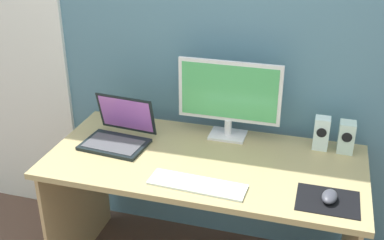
{
  "coord_description": "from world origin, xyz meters",
  "views": [
    {
      "loc": [
        0.48,
        -1.88,
        1.85
      ],
      "look_at": [
        -0.06,
        -0.02,
        0.92
      ],
      "focal_mm": 44.95,
      "sensor_mm": 36.0,
      "label": 1
    }
  ],
  "objects_px": {
    "mouse": "(330,197)",
    "speaker_right": "(346,137)",
    "monitor": "(229,96)",
    "speaker_near_monitor": "(321,133)",
    "keyboard_external": "(197,185)",
    "laptop": "(118,134)"
  },
  "relations": [
    {
      "from": "mouse",
      "to": "speaker_right",
      "type": "bearing_deg",
      "value": 90.66
    },
    {
      "from": "monitor",
      "to": "speaker_right",
      "type": "height_order",
      "value": "monitor"
    },
    {
      "from": "speaker_right",
      "to": "speaker_near_monitor",
      "type": "distance_m",
      "value": 0.12
    },
    {
      "from": "speaker_right",
      "to": "keyboard_external",
      "type": "relative_size",
      "value": 0.37
    },
    {
      "from": "monitor",
      "to": "keyboard_external",
      "type": "bearing_deg",
      "value": -93.27
    },
    {
      "from": "laptop",
      "to": "mouse",
      "type": "height_order",
      "value": "laptop"
    },
    {
      "from": "laptop",
      "to": "speaker_right",
      "type": "bearing_deg",
      "value": 11.24
    },
    {
      "from": "speaker_right",
      "to": "laptop",
      "type": "bearing_deg",
      "value": -168.76
    },
    {
      "from": "speaker_near_monitor",
      "to": "mouse",
      "type": "xyz_separation_m",
      "value": [
        0.06,
        -0.44,
        -0.06
      ]
    },
    {
      "from": "monitor",
      "to": "mouse",
      "type": "relative_size",
      "value": 5.11
    },
    {
      "from": "speaker_right",
      "to": "laptop",
      "type": "relative_size",
      "value": 0.46
    },
    {
      "from": "keyboard_external",
      "to": "mouse",
      "type": "relative_size",
      "value": 4.18
    },
    {
      "from": "speaker_right",
      "to": "mouse",
      "type": "relative_size",
      "value": 1.52
    },
    {
      "from": "speaker_near_monitor",
      "to": "monitor",
      "type": "bearing_deg",
      "value": -179.69
    },
    {
      "from": "monitor",
      "to": "laptop",
      "type": "height_order",
      "value": "monitor"
    },
    {
      "from": "speaker_right",
      "to": "laptop",
      "type": "xyz_separation_m",
      "value": [
        -1.08,
        -0.21,
        -0.03
      ]
    },
    {
      "from": "monitor",
      "to": "speaker_right",
      "type": "distance_m",
      "value": 0.59
    },
    {
      "from": "monitor",
      "to": "laptop",
      "type": "relative_size",
      "value": 1.55
    },
    {
      "from": "monitor",
      "to": "speaker_near_monitor",
      "type": "relative_size",
      "value": 3.17
    },
    {
      "from": "keyboard_external",
      "to": "speaker_right",
      "type": "bearing_deg",
      "value": 41.69
    },
    {
      "from": "speaker_right",
      "to": "keyboard_external",
      "type": "xyz_separation_m",
      "value": [
        -0.6,
        -0.48,
        -0.07
      ]
    },
    {
      "from": "speaker_right",
      "to": "keyboard_external",
      "type": "height_order",
      "value": "speaker_right"
    }
  ]
}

